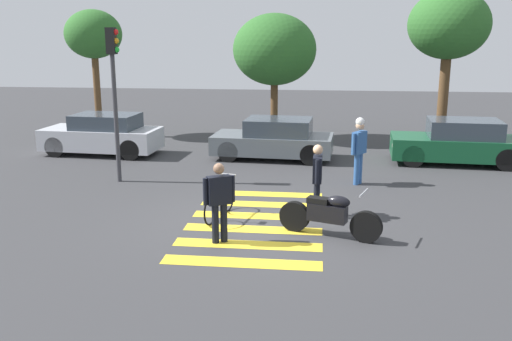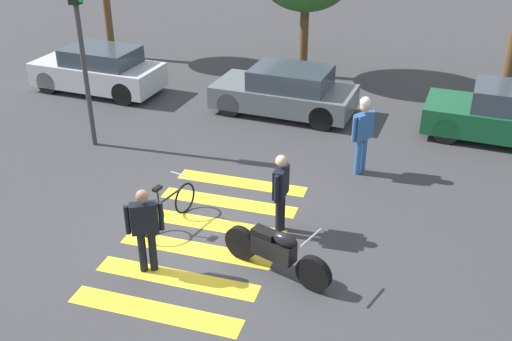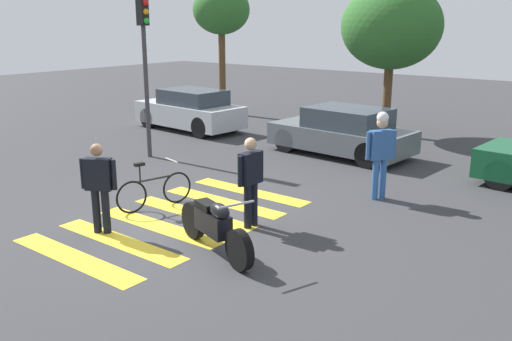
# 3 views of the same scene
# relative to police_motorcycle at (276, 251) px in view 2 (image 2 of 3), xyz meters

# --- Properties ---
(ground_plane) EXTENTS (60.00, 60.00, 0.00)m
(ground_plane) POSITION_rel_police_motorcycle_xyz_m (-1.60, 0.69, -0.46)
(ground_plane) COLOR #38383A
(police_motorcycle) EXTENTS (2.11, 0.95, 1.04)m
(police_motorcycle) POSITION_rel_police_motorcycle_xyz_m (0.00, 0.00, 0.00)
(police_motorcycle) COLOR black
(police_motorcycle) RESTS_ON ground_plane
(leaning_bicycle) EXTENTS (0.53, 1.65, 0.99)m
(leaning_bicycle) POSITION_rel_police_motorcycle_xyz_m (-2.44, 0.91, -0.09)
(leaning_bicycle) COLOR black
(leaning_bicycle) RESTS_ON ground_plane
(officer_on_foot) EXTENTS (0.58, 0.40, 1.63)m
(officer_on_foot) POSITION_rel_police_motorcycle_xyz_m (-2.17, -0.58, 0.46)
(officer_on_foot) COLOR black
(officer_on_foot) RESTS_ON ground_plane
(officer_by_motorcycle) EXTENTS (0.22, 0.67, 1.67)m
(officer_by_motorcycle) POSITION_rel_police_motorcycle_xyz_m (-0.26, 1.28, 0.49)
(officer_by_motorcycle) COLOR black
(officer_by_motorcycle) RESTS_ON ground_plane
(pedestrian_bystander) EXTENTS (0.45, 0.60, 1.87)m
(pedestrian_bystander) POSITION_rel_police_motorcycle_xyz_m (0.86, 4.23, 0.63)
(pedestrian_bystander) COLOR #2D5999
(pedestrian_bystander) RESTS_ON ground_plane
(crosswalk_stripes) EXTENTS (2.96, 4.95, 0.01)m
(crosswalk_stripes) POSITION_rel_police_motorcycle_xyz_m (-1.60, 0.69, -0.46)
(crosswalk_stripes) COLOR yellow
(crosswalk_stripes) RESTS_ON ground_plane
(car_silver_sedan) EXTENTS (4.07, 1.95, 1.40)m
(car_silver_sedan) POSITION_rel_police_motorcycle_xyz_m (-7.65, 7.27, 0.21)
(car_silver_sedan) COLOR black
(car_silver_sedan) RESTS_ON ground_plane
(car_grey_coupe) EXTENTS (4.06, 2.07, 1.35)m
(car_grey_coupe) POSITION_rel_police_motorcycle_xyz_m (-1.71, 7.25, 0.19)
(car_grey_coupe) COLOR black
(car_grey_coupe) RESTS_ON ground_plane
(car_green_compact) EXTENTS (4.16, 2.05, 1.43)m
(car_green_compact) POSITION_rel_police_motorcycle_xyz_m (4.19, 7.16, 0.22)
(car_green_compact) COLOR black
(car_green_compact) RESTS_ON ground_plane
(traffic_light_pole) EXTENTS (0.33, 0.24, 4.23)m
(traffic_light_pole) POSITION_rel_police_motorcycle_xyz_m (-5.81, 3.78, 2.38)
(traffic_light_pole) COLOR #38383D
(traffic_light_pole) RESTS_ON ground_plane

